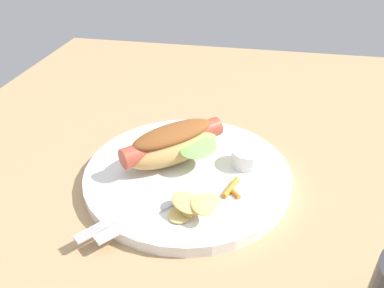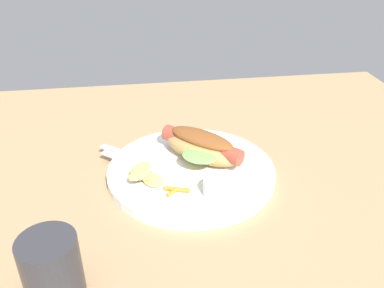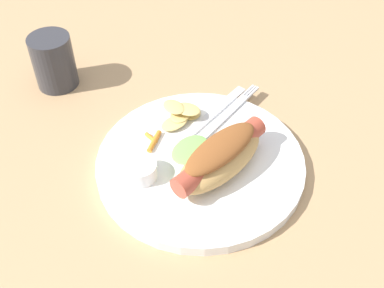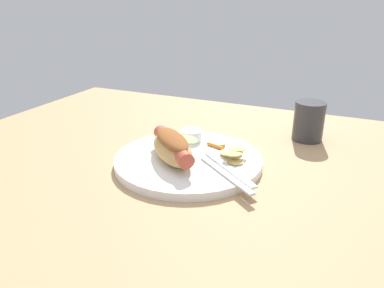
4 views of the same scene
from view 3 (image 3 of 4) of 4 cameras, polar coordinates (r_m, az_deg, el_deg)
ground_plane at (r=68.99cm, az=0.92°, el=-1.87°), size 120.00×90.00×1.80cm
plate at (r=66.24cm, az=1.25°, el=-2.27°), size 28.97×28.97×1.60cm
hot_dog at (r=62.29cm, az=3.33°, el=-1.49°), size 14.88×14.84×5.32cm
sauce_ramekin at (r=63.02cm, az=-6.28°, el=-3.16°), size 4.55×4.55×2.36cm
fork at (r=72.25cm, az=4.23°, el=3.61°), size 13.34×10.85×0.40cm
knife at (r=72.19cm, az=2.49°, el=3.64°), size 13.07×11.26×0.36cm
chips_pile at (r=70.86cm, az=-1.31°, el=3.71°), size 6.97×7.14×2.23cm
carrot_garnish at (r=67.92cm, az=-4.67°, el=0.45°), size 4.09×2.48×0.75cm
drinking_cup at (r=81.35cm, az=-16.32°, el=9.51°), size 6.79×6.79×8.93cm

